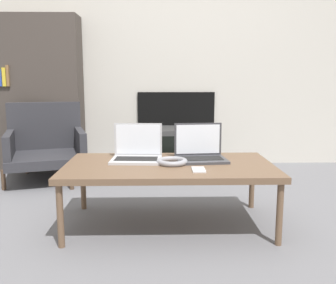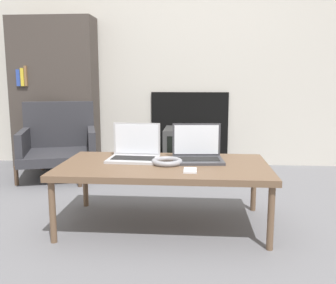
# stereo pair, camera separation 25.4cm
# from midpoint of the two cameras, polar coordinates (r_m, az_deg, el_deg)

# --- Properties ---
(ground_plane) EXTENTS (14.00, 14.00, 0.00)m
(ground_plane) POSITION_cam_midpoint_polar(r_m,az_deg,el_deg) (2.13, 2.29, -15.28)
(ground_plane) COLOR slate
(wall_back) EXTENTS (7.00, 0.08, 2.60)m
(wall_back) POSITION_cam_midpoint_polar(r_m,az_deg,el_deg) (3.97, 3.61, 15.20)
(wall_back) COLOR beige
(wall_back) RESTS_ON ground_plane
(table) EXTENTS (1.25, 0.69, 0.39)m
(table) POSITION_cam_midpoint_polar(r_m,az_deg,el_deg) (2.27, 2.62, -4.09)
(table) COLOR brown
(table) RESTS_ON ground_plane
(laptop_left) EXTENTS (0.32, 0.25, 0.23)m
(laptop_left) POSITION_cam_midpoint_polar(r_m,az_deg,el_deg) (2.38, -2.11, -1.51)
(laptop_left) COLOR #B2B2B7
(laptop_left) RESTS_ON table
(laptop_right) EXTENTS (0.33, 0.26, 0.23)m
(laptop_right) POSITION_cam_midpoint_polar(r_m,az_deg,el_deg) (2.37, 7.56, -1.65)
(laptop_right) COLOR #38383D
(laptop_right) RESTS_ON table
(headphones) EXTENTS (0.19, 0.19, 0.03)m
(headphones) POSITION_cam_midpoint_polar(r_m,az_deg,el_deg) (2.26, 3.07, -3.01)
(headphones) COLOR gray
(headphones) RESTS_ON table
(phone) EXTENTS (0.07, 0.12, 0.01)m
(phone) POSITION_cam_midpoint_polar(r_m,az_deg,el_deg) (2.10, 6.87, -4.35)
(phone) COLOR silver
(phone) RESTS_ON table
(tv) EXTENTS (0.48, 0.48, 0.42)m
(tv) POSITION_cam_midpoint_polar(r_m,az_deg,el_deg) (3.72, 5.15, -1.10)
(tv) COLOR #383838
(tv) RESTS_ON ground_plane
(armchair) EXTENTS (0.81, 0.81, 0.68)m
(armchair) POSITION_cam_midpoint_polar(r_m,az_deg,el_deg) (3.59, -14.35, 0.14)
(armchair) COLOR #2D2D33
(armchair) RESTS_ON ground_plane
(bookshelf) EXTENTS (0.84, 0.32, 1.50)m
(bookshelf) POSITION_cam_midpoint_polar(r_m,az_deg,el_deg) (3.98, -15.10, 7.18)
(bookshelf) COLOR #3F3833
(bookshelf) RESTS_ON ground_plane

